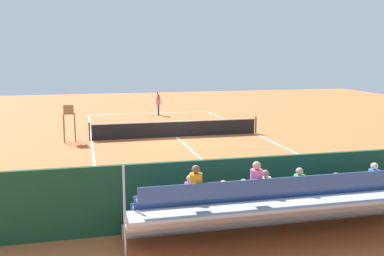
{
  "coord_description": "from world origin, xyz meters",
  "views": [
    {
      "loc": [
        5.37,
        26.11,
        5.05
      ],
      "look_at": [
        0.0,
        4.0,
        1.2
      ],
      "focal_mm": 42.07,
      "sensor_mm": 36.0,
      "label": 1
    }
  ],
  "objects_px": {
    "tennis_net": "(176,129)",
    "tennis_ball_far": "(191,116)",
    "bleacher_stand": "(288,204)",
    "courtside_bench": "(317,191)",
    "equipment_bag": "(257,208)",
    "tennis_player": "(158,103)",
    "umpire_chair": "(69,119)",
    "tennis_racket": "(150,116)",
    "tennis_ball_near": "(189,117)"
  },
  "relations": [
    {
      "from": "equipment_bag",
      "to": "tennis_player",
      "type": "xyz_separation_m",
      "value": [
        -0.66,
        -22.93,
        0.84
      ]
    },
    {
      "from": "bleacher_stand",
      "to": "tennis_player",
      "type": "relative_size",
      "value": 4.7
    },
    {
      "from": "umpire_chair",
      "to": "tennis_ball_far",
      "type": "distance_m",
      "value": 12.25
    },
    {
      "from": "bleacher_stand",
      "to": "courtside_bench",
      "type": "bearing_deg",
      "value": -134.37
    },
    {
      "from": "equipment_bag",
      "to": "tennis_ball_far",
      "type": "xyz_separation_m",
      "value": [
        -3.01,
        -21.44,
        -0.15
      ]
    },
    {
      "from": "bleacher_stand",
      "to": "tennis_player",
      "type": "bearing_deg",
      "value": -91.28
    },
    {
      "from": "tennis_racket",
      "to": "tennis_ball_near",
      "type": "height_order",
      "value": "tennis_ball_near"
    },
    {
      "from": "umpire_chair",
      "to": "tennis_racket",
      "type": "bearing_deg",
      "value": -122.62
    },
    {
      "from": "umpire_chair",
      "to": "tennis_player",
      "type": "bearing_deg",
      "value": -124.79
    },
    {
      "from": "tennis_player",
      "to": "tennis_racket",
      "type": "relative_size",
      "value": 3.73
    },
    {
      "from": "tennis_racket",
      "to": "tennis_ball_near",
      "type": "relative_size",
      "value": 7.82
    },
    {
      "from": "tennis_player",
      "to": "tennis_ball_far",
      "type": "bearing_deg",
      "value": 147.68
    },
    {
      "from": "tennis_net",
      "to": "tennis_ball_far",
      "type": "height_order",
      "value": "tennis_net"
    },
    {
      "from": "tennis_net",
      "to": "tennis_ball_far",
      "type": "distance_m",
      "value": 8.54
    },
    {
      "from": "bleacher_stand",
      "to": "courtside_bench",
      "type": "distance_m",
      "value": 2.92
    },
    {
      "from": "equipment_bag",
      "to": "umpire_chair",
      "type": "bearing_deg",
      "value": -65.56
    },
    {
      "from": "tennis_player",
      "to": "tennis_ball_near",
      "type": "relative_size",
      "value": 29.18
    },
    {
      "from": "bleacher_stand",
      "to": "tennis_net",
      "type": "bearing_deg",
      "value": -90.21
    },
    {
      "from": "umpire_chair",
      "to": "courtside_bench",
      "type": "height_order",
      "value": "umpire_chair"
    },
    {
      "from": "equipment_bag",
      "to": "tennis_ball_near",
      "type": "bearing_deg",
      "value": -97.52
    },
    {
      "from": "equipment_bag",
      "to": "tennis_racket",
      "type": "distance_m",
      "value": 22.61
    },
    {
      "from": "equipment_bag",
      "to": "courtside_bench",
      "type": "bearing_deg",
      "value": -176.55
    },
    {
      "from": "courtside_bench",
      "to": "tennis_player",
      "type": "height_order",
      "value": "tennis_player"
    },
    {
      "from": "tennis_racket",
      "to": "tennis_ball_far",
      "type": "relative_size",
      "value": 7.82
    },
    {
      "from": "tennis_player",
      "to": "tennis_ball_far",
      "type": "xyz_separation_m",
      "value": [
        -2.35,
        1.48,
        -0.98
      ]
    },
    {
      "from": "umpire_chair",
      "to": "tennis_ball_near",
      "type": "distance_m",
      "value": 12.1
    },
    {
      "from": "equipment_bag",
      "to": "tennis_player",
      "type": "bearing_deg",
      "value": -91.65
    },
    {
      "from": "courtside_bench",
      "to": "tennis_ball_far",
      "type": "xyz_separation_m",
      "value": [
        -0.88,
        -21.32,
        -0.53
      ]
    },
    {
      "from": "equipment_bag",
      "to": "tennis_ball_far",
      "type": "bearing_deg",
      "value": -97.98
    },
    {
      "from": "tennis_ball_near",
      "to": "courtside_bench",
      "type": "bearing_deg",
      "value": 88.12
    },
    {
      "from": "bleacher_stand",
      "to": "tennis_racket",
      "type": "height_order",
      "value": "bleacher_stand"
    },
    {
      "from": "bleacher_stand",
      "to": "courtside_bench",
      "type": "xyz_separation_m",
      "value": [
        -2.02,
        -2.07,
        -0.4
      ]
    },
    {
      "from": "tennis_racket",
      "to": "courtside_bench",
      "type": "bearing_deg",
      "value": 95.59
    },
    {
      "from": "bleacher_stand",
      "to": "umpire_chair",
      "type": "relative_size",
      "value": 4.23
    },
    {
      "from": "bleacher_stand",
      "to": "tennis_player",
      "type": "distance_m",
      "value": 24.88
    },
    {
      "from": "umpire_chair",
      "to": "tennis_ball_near",
      "type": "relative_size",
      "value": 32.42
    },
    {
      "from": "tennis_ball_near",
      "to": "tennis_player",
      "type": "bearing_deg",
      "value": -34.86
    },
    {
      "from": "tennis_racket",
      "to": "bleacher_stand",
      "type": "bearing_deg",
      "value": 90.41
    },
    {
      "from": "tennis_net",
      "to": "tennis_player",
      "type": "xyz_separation_m",
      "value": [
        -0.5,
        -9.53,
        0.51
      ]
    },
    {
      "from": "tennis_player",
      "to": "tennis_ball_near",
      "type": "height_order",
      "value": "tennis_player"
    },
    {
      "from": "umpire_chair",
      "to": "tennis_ball_far",
      "type": "height_order",
      "value": "umpire_chair"
    },
    {
      "from": "courtside_bench",
      "to": "tennis_ball_far",
      "type": "height_order",
      "value": "courtside_bench"
    },
    {
      "from": "tennis_ball_near",
      "to": "tennis_ball_far",
      "type": "distance_m",
      "value": 0.18
    },
    {
      "from": "bleacher_stand",
      "to": "tennis_racket",
      "type": "xyz_separation_m",
      "value": [
        0.18,
        -24.55,
        -0.94
      ]
    },
    {
      "from": "equipment_bag",
      "to": "tennis_ball_far",
      "type": "height_order",
      "value": "equipment_bag"
    },
    {
      "from": "tennis_net",
      "to": "tennis_ball_near",
      "type": "xyz_separation_m",
      "value": [
        -2.67,
        -8.02,
        -0.47
      ]
    },
    {
      "from": "tennis_player",
      "to": "tennis_racket",
      "type": "height_order",
      "value": "tennis_player"
    },
    {
      "from": "tennis_net",
      "to": "tennis_racket",
      "type": "xyz_separation_m",
      "value": [
        0.23,
        -9.21,
        -0.49
      ]
    },
    {
      "from": "bleacher_stand",
      "to": "tennis_racket",
      "type": "bearing_deg",
      "value": -89.59
    },
    {
      "from": "tennis_net",
      "to": "equipment_bag",
      "type": "distance_m",
      "value": 13.4
    }
  ]
}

